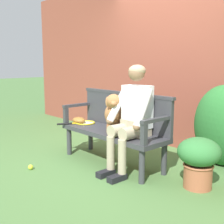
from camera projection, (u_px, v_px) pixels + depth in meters
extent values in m
plane|color=#4C753D|center=(112.00, 163.00, 4.08)|extent=(40.00, 40.00, 0.00)
cube|color=brown|center=(178.00, 59.00, 4.77)|extent=(8.00, 0.30, 2.79)
ellipsoid|color=#286B2D|center=(224.00, 126.00, 3.94)|extent=(0.83, 0.59, 1.07)
cube|color=#38383D|center=(112.00, 133.00, 4.00)|extent=(1.61, 0.52, 0.06)
cylinder|color=#38383D|center=(69.00, 141.00, 4.44)|extent=(0.07, 0.07, 0.40)
cylinder|color=#38383D|center=(142.00, 167.00, 3.38)|extent=(0.07, 0.07, 0.40)
cylinder|color=#38383D|center=(91.00, 137.00, 4.70)|extent=(0.07, 0.07, 0.40)
cylinder|color=#38383D|center=(164.00, 159.00, 3.64)|extent=(0.07, 0.07, 0.40)
cube|color=#38383D|center=(124.00, 112.00, 4.11)|extent=(1.61, 0.05, 0.46)
cube|color=#38383D|center=(125.00, 93.00, 4.07)|extent=(1.65, 0.06, 0.04)
cube|color=#38383D|center=(66.00, 116.00, 4.39)|extent=(0.06, 0.06, 0.24)
cube|color=#38383D|center=(78.00, 105.00, 4.51)|extent=(0.06, 0.52, 0.04)
cube|color=#38383D|center=(144.00, 135.00, 3.27)|extent=(0.06, 0.06, 0.24)
cube|color=#38383D|center=(157.00, 120.00, 3.40)|extent=(0.06, 0.52, 0.04)
cube|color=black|center=(106.00, 173.00, 3.62)|extent=(0.10, 0.24, 0.07)
cylinder|color=tan|center=(111.00, 153.00, 3.63)|extent=(0.10, 0.10, 0.41)
cylinder|color=tan|center=(121.00, 130.00, 3.70)|extent=(0.15, 0.33, 0.15)
cube|color=black|center=(117.00, 178.00, 3.48)|extent=(0.10, 0.24, 0.07)
cylinder|color=tan|center=(122.00, 157.00, 3.49)|extent=(0.10, 0.10, 0.41)
cylinder|color=tan|center=(132.00, 132.00, 3.55)|extent=(0.15, 0.33, 0.15)
cube|color=tan|center=(136.00, 127.00, 3.73)|extent=(0.32, 0.24, 0.20)
cube|color=white|center=(137.00, 106.00, 3.70)|extent=(0.34, 0.22, 0.52)
cylinder|color=white|center=(118.00, 104.00, 3.77)|extent=(0.14, 0.34, 0.45)
sphere|color=#936B4C|center=(110.00, 121.00, 3.73)|extent=(0.09, 0.09, 0.09)
cylinder|color=white|center=(143.00, 108.00, 3.46)|extent=(0.14, 0.34, 0.45)
sphere|color=#936B4C|center=(137.00, 127.00, 3.40)|extent=(0.09, 0.09, 0.09)
sphere|color=#936B4C|center=(137.00, 73.00, 3.62)|extent=(0.20, 0.20, 0.20)
ellipsoid|color=tan|center=(137.00, 70.00, 3.62)|extent=(0.21, 0.21, 0.14)
cylinder|color=#AD7042|center=(108.00, 129.00, 3.89)|extent=(0.05, 0.05, 0.10)
cylinder|color=#AD7042|center=(119.00, 129.00, 3.89)|extent=(0.05, 0.05, 0.10)
cylinder|color=#AD7042|center=(109.00, 125.00, 4.11)|extent=(0.05, 0.05, 0.10)
cylinder|color=#AD7042|center=(118.00, 125.00, 4.11)|extent=(0.05, 0.05, 0.10)
ellipsoid|color=#AD7042|center=(114.00, 114.00, 3.97)|extent=(0.43, 0.42, 0.29)
sphere|color=#AD7042|center=(114.00, 114.00, 3.84)|extent=(0.17, 0.17, 0.17)
sphere|color=#AD7042|center=(114.00, 101.00, 3.78)|extent=(0.18, 0.18, 0.18)
ellipsoid|color=#AD7042|center=(114.00, 103.00, 3.70)|extent=(0.13, 0.13, 0.07)
ellipsoid|color=#AD7042|center=(108.00, 102.00, 3.79)|extent=(0.07, 0.07, 0.13)
ellipsoid|color=#AD7042|center=(120.00, 102.00, 3.79)|extent=(0.07, 0.07, 0.13)
sphere|color=#AD7042|center=(114.00, 108.00, 4.13)|extent=(0.08, 0.08, 0.08)
torus|color=yellow|center=(85.00, 123.00, 4.45)|extent=(0.38, 0.38, 0.02)
cylinder|color=silver|center=(85.00, 123.00, 4.46)|extent=(0.25, 0.25, 0.00)
cube|color=yellow|center=(74.00, 123.00, 4.40)|extent=(0.06, 0.08, 0.02)
cylinder|color=black|center=(65.00, 124.00, 4.36)|extent=(0.11, 0.21, 0.03)
ellipsoid|color=#9E6B2D|center=(79.00, 120.00, 4.46)|extent=(0.23, 0.18, 0.09)
sphere|color=#CCDB33|center=(31.00, 167.00, 3.84)|extent=(0.07, 0.07, 0.07)
cylinder|color=#A85B3D|center=(198.00, 176.00, 3.28)|extent=(0.31, 0.31, 0.25)
torus|color=#A85B3D|center=(198.00, 165.00, 3.26)|extent=(0.33, 0.33, 0.02)
ellipsoid|color=#337538|center=(199.00, 152.00, 3.24)|extent=(0.47, 0.47, 0.31)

